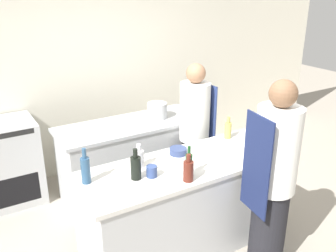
# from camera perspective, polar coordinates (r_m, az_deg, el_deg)

# --- Properties ---
(ground_plane) EXTENTS (16.00, 16.00, 0.00)m
(ground_plane) POSITION_cam_1_polar(r_m,az_deg,el_deg) (3.98, 2.74, -17.32)
(ground_plane) COLOR #A89E8E
(wall_back) EXTENTS (8.00, 0.06, 2.80)m
(wall_back) POSITION_cam_1_polar(r_m,az_deg,el_deg) (5.13, -10.49, 8.77)
(wall_back) COLOR silver
(wall_back) RESTS_ON ground_plane
(prep_counter) EXTENTS (2.08, 0.75, 0.90)m
(prep_counter) POSITION_cam_1_polar(r_m,az_deg,el_deg) (3.71, 2.86, -11.83)
(prep_counter) COLOR #B7BABC
(prep_counter) RESTS_ON ground_plane
(pass_counter) EXTENTS (1.75, 0.69, 0.90)m
(pass_counter) POSITION_cam_1_polar(r_m,az_deg,el_deg) (4.63, -5.50, -4.79)
(pass_counter) COLOR #B7BABC
(pass_counter) RESTS_ON ground_plane
(oven_range) EXTENTS (0.83, 0.63, 0.99)m
(oven_range) POSITION_cam_1_polar(r_m,az_deg,el_deg) (4.77, -24.03, -5.31)
(oven_range) COLOR #B7BABC
(oven_range) RESTS_ON ground_plane
(chef_at_prep_near) EXTENTS (0.40, 0.39, 1.78)m
(chef_at_prep_near) POSITION_cam_1_polar(r_m,az_deg,el_deg) (3.32, 15.67, -8.16)
(chef_at_prep_near) COLOR black
(chef_at_prep_near) RESTS_ON ground_plane
(chef_at_stove) EXTENTS (0.36, 0.34, 1.65)m
(chef_at_stove) POSITION_cam_1_polar(r_m,az_deg,el_deg) (4.34, 4.05, -1.13)
(chef_at_stove) COLOR black
(chef_at_stove) RESTS_ON ground_plane
(bottle_olive_oil) EXTENTS (0.08, 0.08, 0.31)m
(bottle_olive_oil) POSITION_cam_1_polar(r_m,az_deg,el_deg) (3.17, -12.46, -6.46)
(bottle_olive_oil) COLOR #2D5175
(bottle_olive_oil) RESTS_ON prep_counter
(bottle_vinegar) EXTENTS (0.09, 0.09, 0.22)m
(bottle_vinegar) POSITION_cam_1_polar(r_m,az_deg,el_deg) (3.39, -4.44, -4.84)
(bottle_vinegar) COLOR silver
(bottle_vinegar) RESTS_ON prep_counter
(bottle_wine) EXTENTS (0.09, 0.09, 0.28)m
(bottle_wine) POSITION_cam_1_polar(r_m,az_deg,el_deg) (3.18, -4.93, -6.25)
(bottle_wine) COLOR black
(bottle_wine) RESTS_ON prep_counter
(bottle_cooking_oil) EXTENTS (0.09, 0.09, 0.24)m
(bottle_cooking_oil) POSITION_cam_1_polar(r_m,az_deg,el_deg) (3.15, 3.13, -6.76)
(bottle_cooking_oil) COLOR #5B2319
(bottle_cooking_oil) RESTS_ON prep_counter
(bottle_sauce) EXTENTS (0.06, 0.06, 0.28)m
(bottle_sauce) POSITION_cam_1_polar(r_m,az_deg,el_deg) (3.22, 3.19, -5.80)
(bottle_sauce) COLOR #19471E
(bottle_sauce) RESTS_ON prep_counter
(bottle_water) EXTENTS (0.07, 0.07, 0.24)m
(bottle_water) POSITION_cam_1_polar(r_m,az_deg,el_deg) (4.03, 9.12, -0.56)
(bottle_water) COLOR #B2A84C
(bottle_water) RESTS_ON prep_counter
(bowl_mixing_large) EXTENTS (0.17, 0.17, 0.06)m
(bowl_mixing_large) POSITION_cam_1_polar(r_m,az_deg,el_deg) (3.64, 1.56, -3.84)
(bowl_mixing_large) COLOR navy
(bowl_mixing_large) RESTS_ON prep_counter
(bowl_prep_small) EXTENTS (0.27, 0.27, 0.05)m
(bowl_prep_small) POSITION_cam_1_polar(r_m,az_deg,el_deg) (4.02, 12.68, -1.96)
(bowl_prep_small) COLOR #B7BABC
(bowl_prep_small) RESTS_ON prep_counter
(cup) EXTENTS (0.09, 0.09, 0.10)m
(cup) POSITION_cam_1_polar(r_m,az_deg,el_deg) (3.23, -2.50, -6.91)
(cup) COLOR #33477F
(cup) RESTS_ON prep_counter
(stockpot) EXTENTS (0.24, 0.24, 0.19)m
(stockpot) POSITION_cam_1_polar(r_m,az_deg,el_deg) (4.57, -1.64, 2.38)
(stockpot) COLOR #B7BABC
(stockpot) RESTS_ON pass_counter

